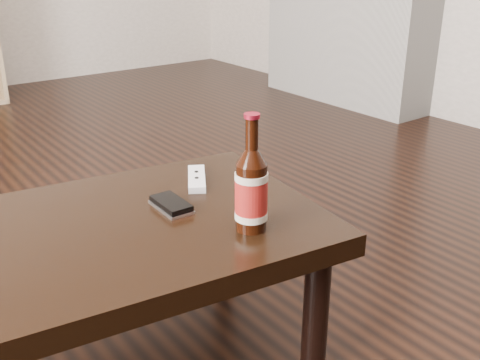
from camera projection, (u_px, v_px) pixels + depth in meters
floor at (77, 306)px, 1.63m from camera, size 5.00×6.00×0.01m
coffee_table at (90, 253)px, 1.23m from camera, size 1.11×0.74×0.39m
beer_bottle at (251, 190)px, 1.19m from camera, size 0.08×0.08×0.26m
phone at (171, 205)px, 1.31m from camera, size 0.06×0.12×0.02m
remote at (197, 179)px, 1.46m from camera, size 0.12×0.16×0.02m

